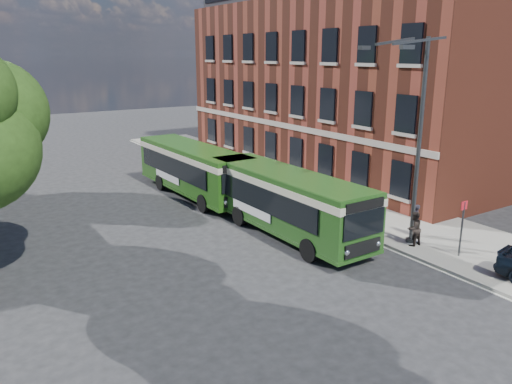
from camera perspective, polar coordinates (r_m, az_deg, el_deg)
ground at (r=21.65m, az=4.06°, el=-7.12°), size 120.00×120.00×0.00m
pavement at (r=31.69m, az=5.56°, el=0.36°), size 6.00×48.00×0.15m
kerb_line at (r=29.97m, az=0.97°, el=-0.59°), size 0.12×48.00×0.01m
brick_office at (r=38.23m, az=10.51°, el=13.24°), size 12.10×26.00×14.20m
street_lamp at (r=22.19m, az=17.58°, el=5.65°), size 2.96×2.38×9.00m
bus_stop_sign at (r=22.27m, az=22.48°, el=-3.50°), size 0.35×0.08×2.52m
bus_front at (r=23.45m, az=3.41°, el=-0.57°), size 2.77×10.30×3.02m
bus_rear at (r=30.19m, az=-7.15°, el=2.98°), size 2.87×10.49×3.02m
pedestrian_a at (r=24.29m, az=17.72°, el=-3.05°), size 0.65×0.58×1.48m
pedestrian_b at (r=22.97m, az=17.61°, el=-4.01°), size 0.77×0.60×1.55m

